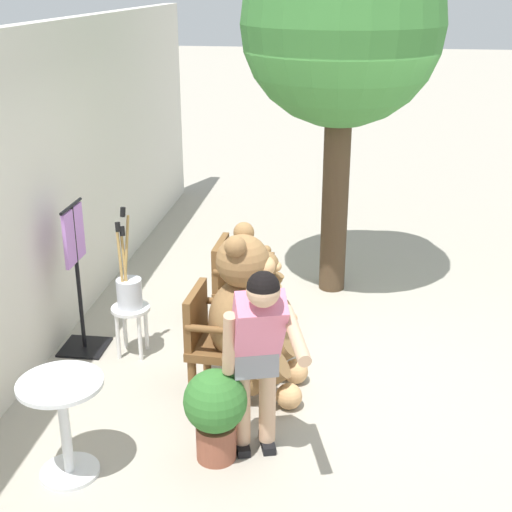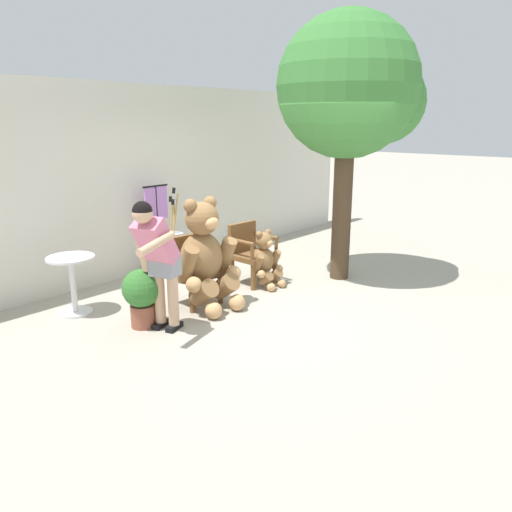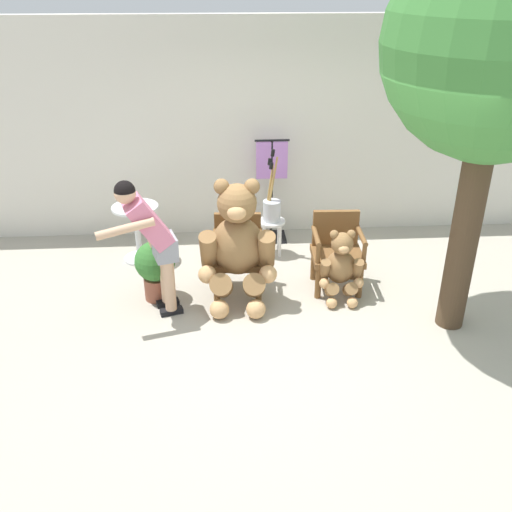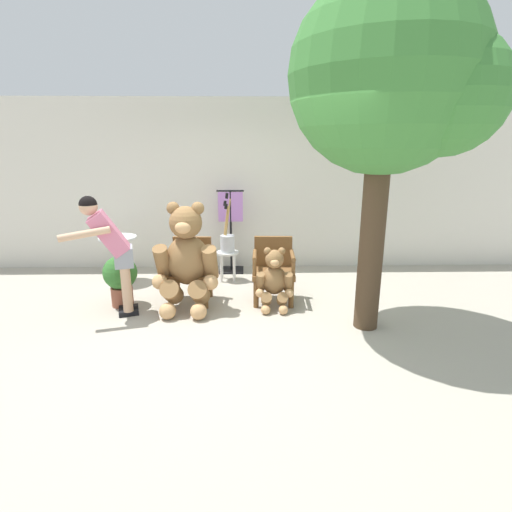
% 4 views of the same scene
% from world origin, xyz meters
% --- Properties ---
extents(ground_plane, '(60.00, 60.00, 0.00)m').
position_xyz_m(ground_plane, '(0.00, 0.00, 0.00)').
color(ground_plane, '#A8A091').
extents(back_wall, '(10.00, 0.16, 2.80)m').
position_xyz_m(back_wall, '(0.00, 2.40, 1.40)').
color(back_wall, silver).
rests_on(back_wall, ground).
extents(wooden_chair_left, '(0.59, 0.55, 0.86)m').
position_xyz_m(wooden_chair_left, '(-0.56, 0.75, 0.46)').
color(wooden_chair_left, brown).
rests_on(wooden_chair_left, ground).
extents(wooden_chair_right, '(0.58, 0.54, 0.86)m').
position_xyz_m(wooden_chair_right, '(0.56, 0.75, 0.46)').
color(wooden_chair_right, brown).
rests_on(wooden_chair_right, ground).
extents(teddy_bear_large, '(0.83, 0.80, 1.39)m').
position_xyz_m(teddy_bear_large, '(-0.56, 0.49, 0.68)').
color(teddy_bear_large, olive).
rests_on(teddy_bear_large, ground).
extents(teddy_bear_small, '(0.49, 0.46, 0.81)m').
position_xyz_m(teddy_bear_small, '(0.56, 0.47, 0.40)').
color(teddy_bear_small, olive).
rests_on(teddy_bear_small, ground).
extents(person_visitor, '(0.76, 0.63, 1.50)m').
position_xyz_m(person_visitor, '(-1.43, 0.30, 0.90)').
color(person_visitor, black).
rests_on(person_visitor, ground).
extents(white_stool, '(0.34, 0.34, 0.46)m').
position_xyz_m(white_stool, '(-0.10, 1.60, 0.36)').
color(white_stool, white).
rests_on(white_stool, ground).
extents(brush_bucket, '(0.22, 0.22, 0.91)m').
position_xyz_m(brush_bucket, '(-0.10, 1.61, 0.63)').
color(brush_bucket, silver).
rests_on(brush_bucket, white_stool).
extents(round_side_table, '(0.56, 0.56, 0.72)m').
position_xyz_m(round_side_table, '(-1.76, 1.55, 0.45)').
color(round_side_table, silver).
rests_on(round_side_table, ground).
extents(patio_tree, '(2.06, 1.96, 3.72)m').
position_xyz_m(patio_tree, '(1.69, -0.15, 2.67)').
color(patio_tree, '#473523').
rests_on(patio_tree, ground).
extents(potted_plant, '(0.44, 0.44, 0.68)m').
position_xyz_m(potted_plant, '(-1.46, 0.59, 0.40)').
color(potted_plant, brown).
rests_on(potted_plant, ground).
extents(clothing_display_stand, '(0.44, 0.40, 1.36)m').
position_xyz_m(clothing_display_stand, '(-0.06, 2.07, 0.72)').
color(clothing_display_stand, black).
rests_on(clothing_display_stand, ground).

